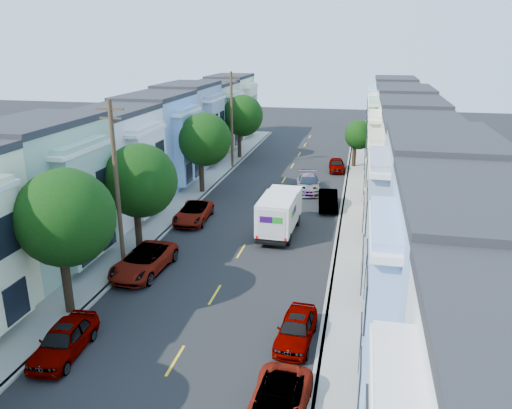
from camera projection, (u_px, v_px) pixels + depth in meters
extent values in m
plane|color=black|center=(215.00, 295.00, 27.09)|extent=(160.00, 160.00, 0.00)
cube|color=black|center=(267.00, 208.00, 41.03)|extent=(12.00, 70.00, 0.02)
cube|color=gray|center=(197.00, 203.00, 42.20)|extent=(0.30, 70.00, 0.15)
cube|color=gray|center=(341.00, 213.00, 39.81)|extent=(0.30, 70.00, 0.15)
cube|color=gray|center=(182.00, 202.00, 42.46)|extent=(2.60, 70.00, 0.15)
cube|color=gray|center=(358.00, 214.00, 39.55)|extent=(2.60, 70.00, 0.15)
cube|color=gold|center=(267.00, 209.00, 41.03)|extent=(0.12, 70.00, 0.01)
cube|color=beige|center=(141.00, 200.00, 43.24)|extent=(5.00, 70.00, 8.50)
cube|color=beige|center=(407.00, 218.00, 38.82)|extent=(5.00, 70.00, 8.50)
cylinder|color=black|center=(67.00, 282.00, 24.72)|extent=(0.44, 0.44, 3.54)
sphere|color=#15480E|center=(64.00, 217.00, 23.59)|extent=(4.70, 4.70, 4.70)
cylinder|color=black|center=(138.00, 228.00, 32.44)|extent=(0.44, 0.44, 3.13)
sphere|color=#15480E|center=(139.00, 181.00, 31.38)|extent=(4.70, 4.70, 4.70)
cylinder|color=black|center=(202.00, 175.00, 44.81)|extent=(0.44, 0.44, 3.27)
sphere|color=#15480E|center=(204.00, 139.00, 43.73)|extent=(4.70, 4.70, 4.70)
cylinder|color=black|center=(240.00, 144.00, 58.07)|extent=(0.44, 0.44, 3.36)
sphere|color=#15480E|center=(242.00, 116.00, 56.97)|extent=(4.70, 4.70, 4.70)
cylinder|color=black|center=(354.00, 156.00, 54.06)|extent=(0.44, 0.44, 2.48)
sphere|color=#15480E|center=(358.00, 135.00, 53.27)|extent=(3.10, 3.10, 3.10)
cylinder|color=#42301E|center=(117.00, 190.00, 28.64)|extent=(0.26, 0.26, 10.00)
cube|color=#42301E|center=(110.00, 109.00, 27.20)|extent=(1.60, 0.12, 0.12)
cylinder|color=#42301E|center=(232.00, 122.00, 52.79)|extent=(0.26, 0.26, 10.00)
cube|color=#42301E|center=(231.00, 77.00, 51.35)|extent=(1.60, 0.12, 0.12)
cube|color=silver|center=(277.00, 214.00, 34.41)|extent=(2.29, 4.11, 2.25)
cube|color=silver|center=(284.00, 202.00, 37.23)|extent=(2.29, 1.91, 2.07)
cube|color=black|center=(279.00, 226.00, 35.59)|extent=(2.11, 5.90, 0.23)
cube|color=#2D0A51|center=(267.00, 220.00, 32.48)|extent=(0.86, 0.04, 0.42)
cube|color=#198C1E|center=(279.00, 220.00, 32.33)|extent=(0.67, 0.04, 0.42)
cylinder|color=black|center=(259.00, 237.00, 33.99)|extent=(0.27, 0.86, 0.86)
cylinder|color=black|center=(289.00, 239.00, 33.58)|extent=(0.27, 0.86, 0.86)
cylinder|color=black|center=(270.00, 218.00, 37.57)|extent=(0.27, 0.86, 0.86)
cylinder|color=black|center=(297.00, 220.00, 37.16)|extent=(0.27, 0.86, 0.86)
imported|color=black|center=(308.00, 184.00, 45.45)|extent=(2.79, 5.19, 1.48)
imported|color=black|center=(64.00, 340.00, 21.76)|extent=(1.98, 4.49, 1.42)
imported|color=#B5B7BA|center=(144.00, 261.00, 29.50)|extent=(2.75, 5.42, 1.47)
imported|color=#60240C|center=(193.00, 213.00, 37.93)|extent=(2.57, 5.05, 1.37)
imported|color=#333739|center=(277.00, 406.00, 17.94)|extent=(2.29, 4.63, 1.26)
imported|color=silver|center=(296.00, 329.00, 22.69)|extent=(1.82, 4.20, 1.33)
imported|color=black|center=(328.00, 200.00, 40.88)|extent=(1.92, 4.40, 1.42)
imported|color=black|center=(337.00, 165.00, 52.56)|extent=(1.96, 4.27, 1.34)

